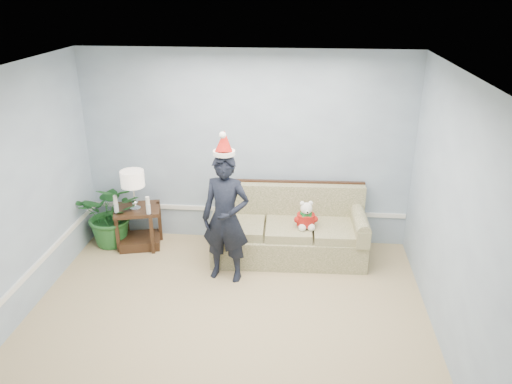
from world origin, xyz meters
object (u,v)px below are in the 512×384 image
object	(u,v)px
sofa	(289,232)
teddy_bear	(306,218)
man	(226,218)
table_lamp	(133,180)
houseplant	(112,213)
side_table	(139,231)

from	to	relation	value
sofa	teddy_bear	xyz separation A→B (m)	(0.22, -0.17, 0.30)
sofa	teddy_bear	size ratio (longest dim) A/B	5.44
man	teddy_bear	bearing A→B (deg)	37.01
table_lamp	houseplant	world-z (taller)	table_lamp
table_lamp	teddy_bear	distance (m)	2.36
table_lamp	man	bearing A→B (deg)	-25.18
table_lamp	sofa	bearing A→B (deg)	0.45
houseplant	man	xyz separation A→B (m)	(1.73, -0.71, 0.34)
side_table	man	distance (m)	1.63
side_table	houseplant	xyz separation A→B (m)	(-0.38, 0.02, 0.25)
side_table	man	bearing A→B (deg)	-27.03
teddy_bear	man	bearing A→B (deg)	-163.20
sofa	table_lamp	distance (m)	2.21
table_lamp	man	world-z (taller)	man
teddy_bear	table_lamp	bearing A→B (deg)	166.56
sofa	man	world-z (taller)	man
sofa	table_lamp	bearing A→B (deg)	178.33
side_table	table_lamp	distance (m)	0.79
side_table	teddy_bear	size ratio (longest dim) A/B	1.88
sofa	houseplant	distance (m)	2.48
side_table	man	size ratio (longest dim) A/B	0.43
side_table	table_lamp	xyz separation A→B (m)	(-0.00, -0.05, 0.79)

